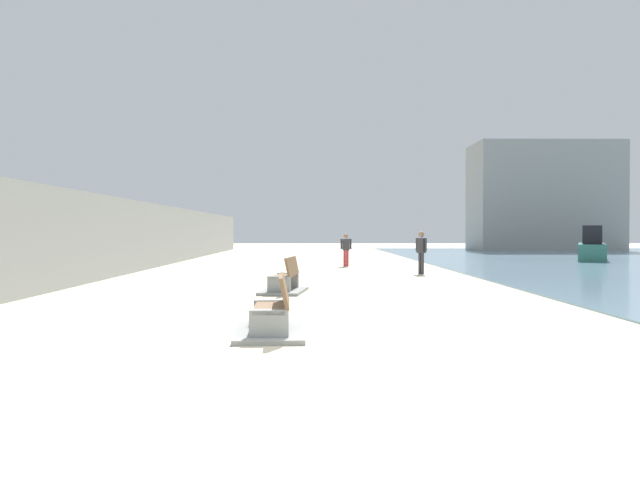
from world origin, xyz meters
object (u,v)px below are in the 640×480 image
object	(u,v)px
boat_distant	(592,248)
person_walking	(421,249)
person_standing	(346,248)
bench_far	(285,284)
bench_near	(272,320)

from	to	relation	value
boat_distant	person_walking	bearing A→B (deg)	-136.30
person_standing	boat_distant	size ratio (longest dim) A/B	0.24
person_walking	person_standing	size ratio (longest dim) A/B	1.07
person_walking	boat_distant	xyz separation A→B (m)	(11.56, 11.05, -0.22)
bench_far	person_standing	size ratio (longest dim) A/B	1.43
bench_far	person_standing	xyz separation A→B (m)	(2.39, 13.01, 0.66)
bench_far	bench_near	bearing A→B (deg)	-89.27
person_walking	bench_far	bearing A→B (deg)	-123.95
bench_far	boat_distant	world-z (taller)	boat_distant
bench_near	bench_far	size ratio (longest dim) A/B	0.96
bench_far	person_walking	world-z (taller)	person_walking
person_standing	boat_distant	distance (m)	15.26
bench_near	person_standing	size ratio (longest dim) A/B	1.38
bench_far	person_standing	distance (m)	13.24
bench_near	bench_far	xyz separation A→B (m)	(-0.09, 7.22, 0.00)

